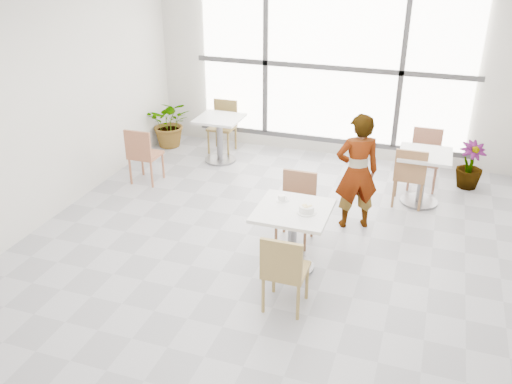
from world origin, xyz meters
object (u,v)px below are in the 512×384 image
(bg_table_left, at_px, (220,133))
(bg_chair_left_near, at_px, (142,153))
(plant_left, at_px, (170,123))
(chair_far, at_px, (297,202))
(person, at_px, (357,172))
(plant_right, at_px, (470,165))
(bg_chair_right_near, at_px, (410,173))
(chair_near, at_px, (284,269))
(oatmeal_bowl, at_px, (307,209))
(bg_chair_left_far, at_px, (224,122))
(coffee_cup, at_px, (282,198))
(main_table, at_px, (293,227))
(bg_chair_right_far, at_px, (425,154))
(bg_table_right, at_px, (423,171))

(bg_table_left, height_order, bg_chair_left_near, bg_chair_left_near)
(plant_left, bearing_deg, chair_far, -39.20)
(plant_left, bearing_deg, person, -27.36)
(bg_table_left, bearing_deg, plant_right, 3.48)
(chair_far, relative_size, bg_chair_right_near, 1.00)
(bg_chair_left_near, bearing_deg, chair_far, 162.15)
(chair_far, height_order, bg_chair_right_near, same)
(person, height_order, bg_chair_right_near, person)
(plant_right, bearing_deg, bg_table_left, -176.52)
(chair_near, bearing_deg, oatmeal_bowl, -92.41)
(oatmeal_bowl, height_order, bg_chair_left_far, bg_chair_left_far)
(chair_near, relative_size, coffee_cup, 5.47)
(chair_near, xyz_separation_m, bg_table_left, (-2.10, 3.47, -0.01))
(oatmeal_bowl, bearing_deg, main_table, 167.61)
(bg_chair_left_far, bearing_deg, bg_table_left, -75.60)
(bg_chair_right_near, bearing_deg, person, 52.06)
(bg_chair_right_far, bearing_deg, person, -116.09)
(main_table, bearing_deg, chair_far, 100.76)
(bg_table_right, bearing_deg, bg_table_left, 170.85)
(coffee_cup, bearing_deg, bg_chair_left_far, 122.54)
(bg_chair_left_far, bearing_deg, bg_chair_right_near, -20.26)
(bg_chair_left_near, bearing_deg, bg_chair_right_far, -162.09)
(bg_chair_left_far, relative_size, plant_left, 1.02)
(chair_near, xyz_separation_m, bg_chair_right_far, (1.14, 3.55, 0.00))
(bg_table_left, xyz_separation_m, bg_chair_left_far, (-0.12, 0.49, 0.01))
(coffee_cup, relative_size, plant_left, 0.19)
(plant_right, bearing_deg, coffee_cup, -127.09)
(plant_right, bearing_deg, chair_near, -115.81)
(plant_right, bearing_deg, person, -129.50)
(oatmeal_bowl, bearing_deg, bg_chair_right_near, 64.79)
(coffee_cup, height_order, bg_table_left, coffee_cup)
(person, bearing_deg, chair_near, 55.12)
(bg_chair_left_near, bearing_deg, person, 174.98)
(coffee_cup, height_order, bg_chair_left_near, bg_chair_left_near)
(plant_left, bearing_deg, bg_table_left, -18.04)
(oatmeal_bowl, distance_m, person, 1.28)
(chair_far, height_order, person, person)
(bg_chair_right_near, bearing_deg, chair_near, 70.43)
(bg_chair_left_far, bearing_deg, bg_table_right, -16.64)
(person, xyz_separation_m, bg_chair_right_far, (0.77, 1.57, -0.26))
(main_table, height_order, chair_far, chair_far)
(bg_chair_left_near, relative_size, plant_right, 1.23)
(chair_near, distance_m, bg_chair_right_near, 2.94)
(main_table, xyz_separation_m, bg_chair_right_near, (1.11, 1.99, -0.02))
(plant_left, bearing_deg, bg_chair_right_far, -3.53)
(main_table, bearing_deg, coffee_cup, 138.41)
(bg_chair_left_far, relative_size, bg_chair_right_near, 1.00)
(chair_far, relative_size, person, 0.57)
(bg_chair_right_far, height_order, plant_right, bg_chair_right_far)
(oatmeal_bowl, bearing_deg, plant_right, 59.26)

